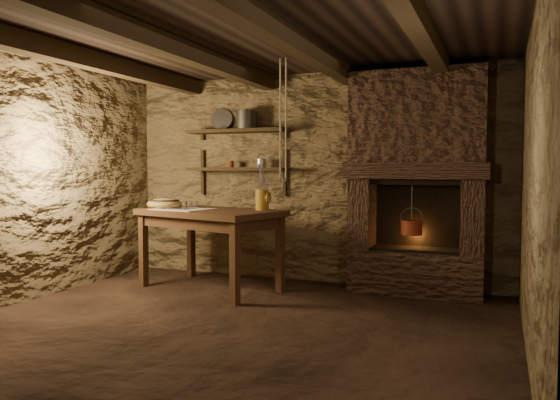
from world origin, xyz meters
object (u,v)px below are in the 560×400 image
at_px(work_table, 210,246).
at_px(stoneware_jug, 262,190).
at_px(wooden_bowl, 164,204).
at_px(iron_stockpot, 247,121).
at_px(red_pot, 412,227).

height_order(work_table, stoneware_jug, stoneware_jug).
distance_m(work_table, wooden_bowl, 0.73).
bearing_deg(work_table, stoneware_jug, 30.15).
bearing_deg(work_table, wooden_bowl, -164.57).
distance_m(work_table, iron_stockpot, 1.56).
relative_size(stoneware_jug, red_pot, 0.92).
xyz_separation_m(stoneware_jug, iron_stockpot, (-0.44, 0.54, 0.79)).
height_order(wooden_bowl, red_pot, red_pot).
height_order(stoneware_jug, red_pot, stoneware_jug).
bearing_deg(wooden_bowl, iron_stockpot, 44.89).
xyz_separation_m(iron_stockpot, red_pot, (1.94, -0.12, -1.16)).
relative_size(work_table, wooden_bowl, 4.41).
xyz_separation_m(stoneware_jug, red_pot, (1.50, 0.42, -0.37)).
bearing_deg(wooden_bowl, work_table, -0.01).
bearing_deg(stoneware_jug, iron_stockpot, 138.10).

